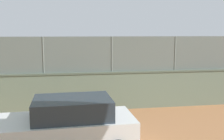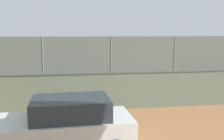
# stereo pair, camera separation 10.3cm
# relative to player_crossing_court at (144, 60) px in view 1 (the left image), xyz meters

# --- Properties ---
(ground_plane) EXTENTS (260.00, 260.00, 0.00)m
(ground_plane) POSITION_rel_player_crossing_court_xyz_m (3.99, 0.06, -1.00)
(ground_plane) COLOR #A36B42
(perimeter_wall) EXTENTS (22.00, 1.11, 1.80)m
(perimeter_wall) POSITION_rel_player_crossing_court_xyz_m (6.28, 12.75, -0.09)
(perimeter_wall) COLOR slate
(perimeter_wall) RESTS_ON ground_plane
(fence_panel_on_wall) EXTENTS (21.62, 0.82, 1.63)m
(fence_panel_on_wall) POSITION_rel_player_crossing_court_xyz_m (6.28, 12.75, 1.61)
(fence_panel_on_wall) COLOR slate
(fence_panel_on_wall) RESTS_ON perimeter_wall
(player_crossing_court) EXTENTS (0.76, 1.27, 1.68)m
(player_crossing_court) POSITION_rel_player_crossing_court_xyz_m (0.00, 0.00, 0.00)
(player_crossing_court) COLOR #591919
(player_crossing_court) RESTS_ON ground_plane
(player_at_service_line) EXTENTS (1.05, 0.71, 1.62)m
(player_at_service_line) POSITION_rel_player_crossing_court_xyz_m (2.65, 2.70, -0.05)
(player_at_service_line) COLOR navy
(player_at_service_line) RESTS_ON ground_plane
(player_near_wall_returning) EXTENTS (1.24, 0.74, 1.71)m
(player_near_wall_returning) POSITION_rel_player_crossing_court_xyz_m (6.76, 9.42, 0.02)
(player_near_wall_returning) COLOR navy
(player_near_wall_returning) RESTS_ON ground_plane
(sports_ball) EXTENTS (0.15, 0.15, 0.15)m
(sports_ball) POSITION_rel_player_crossing_court_xyz_m (0.50, 1.62, 0.17)
(sports_ball) COLOR yellow
(spare_ball_by_wall) EXTENTS (0.14, 0.14, 0.14)m
(spare_ball_by_wall) POSITION_rel_player_crossing_court_xyz_m (3.46, 11.21, -0.93)
(spare_ball_by_wall) COLOR #3399D8
(spare_ball_by_wall) RESTS_ON ground_plane
(parked_car_white) EXTENTS (4.25, 2.25, 1.65)m
(parked_car_white) POSITION_rel_player_crossing_court_xyz_m (6.60, 16.91, -0.15)
(parked_car_white) COLOR white
(parked_car_white) RESTS_ON ground_plane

